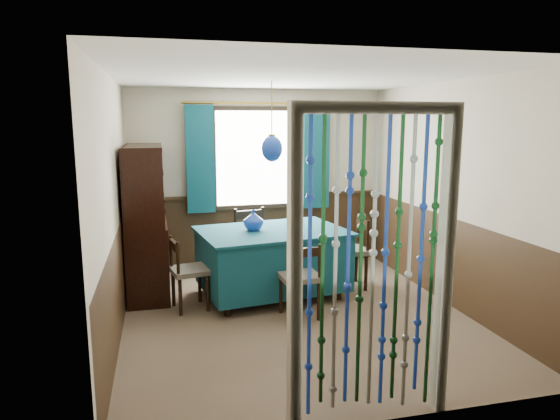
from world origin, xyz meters
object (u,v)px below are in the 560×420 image
object	(u,v)px
chair_left	(187,271)
vase_table	(253,221)
dining_table	(272,258)
vase_sideboard	(151,207)
sideboard	(147,242)
bowl_shelf	(149,193)
pendant_lamp	(272,148)
chair_near	(300,278)
chair_far	(254,243)
chair_right	(351,250)

from	to	relation	value
chair_left	vase_table	xyz separation A→B (m)	(0.79, 0.24, 0.48)
dining_table	vase_sideboard	world-z (taller)	vase_sideboard
sideboard	chair_left	bearing A→B (deg)	-59.75
dining_table	bowl_shelf	world-z (taller)	bowl_shelf
pendant_lamp	chair_near	bearing A→B (deg)	-79.10
dining_table	sideboard	world-z (taller)	sideboard
dining_table	vase_sideboard	bearing A→B (deg)	141.12
chair_far	pendant_lamp	size ratio (longest dim) A/B	1.03
pendant_lamp	bowl_shelf	world-z (taller)	pendant_lamp
chair_right	chair_near	bearing A→B (deg)	135.56
dining_table	vase_table	world-z (taller)	vase_table
dining_table	chair_near	world-z (taller)	chair_near
dining_table	chair_left	distance (m)	1.02
chair_near	pendant_lamp	size ratio (longest dim) A/B	0.91
sideboard	bowl_shelf	bearing A→B (deg)	-76.86
chair_near	chair_left	bearing A→B (deg)	152.51
bowl_shelf	vase_table	bearing A→B (deg)	-12.16
chair_far	vase_sideboard	size ratio (longest dim) A/B	4.53
chair_right	vase_table	xyz separation A→B (m)	(-1.24, -0.05, 0.44)
chair_near	bowl_shelf	bearing A→B (deg)	143.57
pendant_lamp	bowl_shelf	xyz separation A→B (m)	(-1.38, 0.29, -0.51)
pendant_lamp	chair_right	bearing A→B (deg)	5.27
chair_left	pendant_lamp	distance (m)	1.67
chair_far	vase_table	size ratio (longest dim) A/B	4.24
chair_left	chair_near	bearing A→B (deg)	53.66
pendant_lamp	vase_sideboard	distance (m)	1.77
bowl_shelf	vase_sideboard	size ratio (longest dim) A/B	1.02
pendant_lamp	sideboard	bearing A→B (deg)	159.24
pendant_lamp	vase_table	distance (m)	0.87
vase_sideboard	sideboard	bearing A→B (deg)	-102.82
vase_sideboard	dining_table	bearing A→B (deg)	-30.42
chair_right	vase_sideboard	bearing A→B (deg)	76.29
sideboard	pendant_lamp	xyz separation A→B (m)	(1.44, -0.55, 1.14)
chair_right	sideboard	world-z (taller)	sideboard
vase_sideboard	chair_left	bearing A→B (deg)	-69.48
chair_right	bowl_shelf	size ratio (longest dim) A/B	4.22
chair_near	sideboard	bearing A→B (deg)	138.58
dining_table	sideboard	size ratio (longest dim) A/B	1.02
dining_table	pendant_lamp	xyz separation A→B (m)	(-0.00, 0.00, 1.29)
pendant_lamp	vase_table	size ratio (longest dim) A/B	4.10
chair_left	sideboard	size ratio (longest dim) A/B	0.46
bowl_shelf	vase_sideboard	distance (m)	0.57
chair_right	vase_table	world-z (taller)	vase_table
chair_left	sideboard	distance (m)	0.88
dining_table	pendant_lamp	bearing A→B (deg)	95.58
dining_table	bowl_shelf	size ratio (longest dim) A/B	8.69
chair_left	pendant_lamp	bearing A→B (deg)	89.73
vase_table	bowl_shelf	xyz separation A→B (m)	(-1.17, 0.25, 0.33)
pendant_lamp	bowl_shelf	size ratio (longest dim) A/B	4.29
chair_near	sideboard	xyz separation A→B (m)	(-1.58, 1.27, 0.18)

